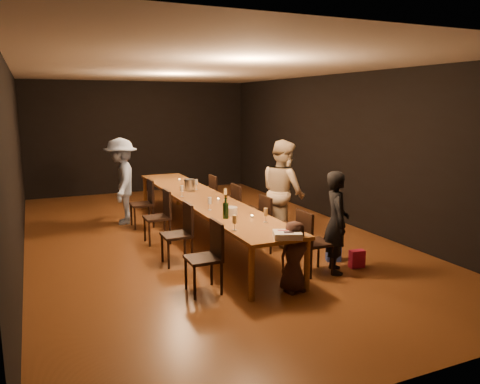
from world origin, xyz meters
name	(u,v)px	position (x,y,z in m)	size (l,w,h in m)	color
ground	(203,237)	(0.00, 0.00, 0.00)	(10.00, 10.00, 0.00)	#462711
room_shell	(201,123)	(0.00, 0.00, 2.08)	(6.04, 10.04, 3.02)	black
table	(203,200)	(0.00, 0.00, 0.70)	(0.90, 6.00, 0.75)	brown
chair_right_0	(315,242)	(0.85, -2.40, 0.47)	(0.42, 0.42, 0.93)	black
chair_right_1	(275,223)	(0.85, -1.20, 0.47)	(0.42, 0.42, 0.93)	black
chair_right_2	(245,208)	(0.85, 0.00, 0.47)	(0.42, 0.42, 0.93)	black
chair_right_3	(222,197)	(0.85, 1.20, 0.47)	(0.42, 0.42, 0.93)	black
chair_left_0	(203,258)	(-0.85, -2.40, 0.47)	(0.42, 0.42, 0.93)	black
chair_left_1	(176,234)	(-0.85, -1.20, 0.47)	(0.42, 0.42, 0.93)	black
chair_left_2	(157,217)	(-0.85, 0.00, 0.47)	(0.42, 0.42, 0.93)	black
chair_left_3	(142,204)	(-0.85, 1.20, 0.47)	(0.42, 0.42, 0.93)	black
woman_birthday	(336,222)	(1.15, -2.47, 0.74)	(0.54, 0.35, 1.48)	black
woman_tan	(283,192)	(1.18, -0.87, 0.90)	(0.88, 0.68, 1.81)	beige
man_blue	(122,181)	(-1.15, 1.62, 0.87)	(1.12, 0.65, 1.74)	#839CCA
child	(294,256)	(0.23, -2.85, 0.47)	(0.46, 0.30, 0.94)	#3E2823
gift_bag_red	(357,259)	(1.56, -2.46, 0.13)	(0.22, 0.12, 0.26)	#C71D4D
gift_bag_blue	(333,252)	(1.41, -2.07, 0.14)	(0.22, 0.15, 0.28)	#2948B3
birthday_cake	(287,235)	(0.10, -2.90, 0.79)	(0.43, 0.39, 0.08)	white
plate_stack	(231,211)	(-0.07, -1.47, 0.81)	(0.21, 0.21, 0.12)	silver
champagne_bottle	(226,207)	(-0.22, -1.65, 0.93)	(0.08, 0.08, 0.36)	black
ice_bucket	(189,185)	(-0.02, 0.69, 0.86)	(0.20, 0.20, 0.23)	silver
wineglass_0	(235,223)	(-0.37, -2.30, 0.85)	(0.06, 0.06, 0.21)	beige
wineglass_1	(266,215)	(0.21, -2.09, 0.85)	(0.06, 0.06, 0.21)	beige
wineglass_2	(210,204)	(-0.25, -1.03, 0.85)	(0.06, 0.06, 0.21)	silver
wineglass_3	(225,194)	(0.28, -0.41, 0.85)	(0.06, 0.06, 0.21)	beige
wineglass_4	(182,191)	(-0.33, 0.19, 0.85)	(0.06, 0.06, 0.21)	silver
wineglass_5	(196,184)	(0.14, 0.73, 0.85)	(0.06, 0.06, 0.21)	silver
tealight_near	(252,216)	(0.15, -1.76, 0.77)	(0.05, 0.05, 0.03)	#B2B7B2
tealight_mid	(218,199)	(0.15, -0.39, 0.77)	(0.05, 0.05, 0.03)	#B2B7B2
tealight_far	(179,180)	(0.15, 1.93, 0.77)	(0.05, 0.05, 0.03)	#B2B7B2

